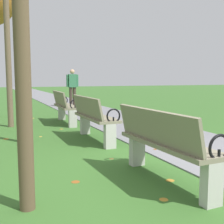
# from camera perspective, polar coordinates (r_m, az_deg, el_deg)

# --- Properties ---
(ground_plane) EXTENTS (80.00, 80.00, 0.00)m
(ground_plane) POSITION_cam_1_polar(r_m,az_deg,el_deg) (4.03, 15.25, -11.72)
(ground_plane) COLOR #386628
(paved_walkway) EXTENTS (2.22, 44.00, 0.02)m
(paved_walkway) POSITION_cam_1_polar(r_m,az_deg,el_deg) (21.32, -13.44, 3.18)
(paved_walkway) COLOR slate
(paved_walkway) RESTS_ON ground
(park_bench_1) EXTENTS (0.52, 1.61, 0.90)m
(park_bench_1) POSITION_cam_1_polar(r_m,az_deg,el_deg) (3.52, 10.27, -6.09)
(park_bench_1) COLOR gray
(park_bench_1) RESTS_ON ground
(park_bench_2) EXTENTS (0.47, 1.60, 0.90)m
(park_bench_2) POSITION_cam_1_polar(r_m,az_deg,el_deg) (5.79, -3.69, -0.96)
(park_bench_2) COLOR gray
(park_bench_2) RESTS_ON ground
(park_bench_3) EXTENTS (0.53, 1.62, 0.90)m
(park_bench_3) POSITION_cam_1_polar(r_m,az_deg,el_deg) (8.11, -9.35, 1.16)
(park_bench_3) COLOR gray
(park_bench_3) RESTS_ON ground
(pedestrian_walking) EXTENTS (0.53, 0.23, 1.62)m
(pedestrian_walking) POSITION_cam_1_polar(r_m,az_deg,el_deg) (12.59, -7.84, 5.15)
(pedestrian_walking) COLOR #3D3328
(pedestrian_walking) RESTS_ON paved_walkway
(scattered_leaves) EXTENTS (4.55, 9.19, 0.02)m
(scattered_leaves) POSITION_cam_1_polar(r_m,az_deg,el_deg) (6.48, -4.47, -4.41)
(scattered_leaves) COLOR #93511E
(scattered_leaves) RESTS_ON ground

